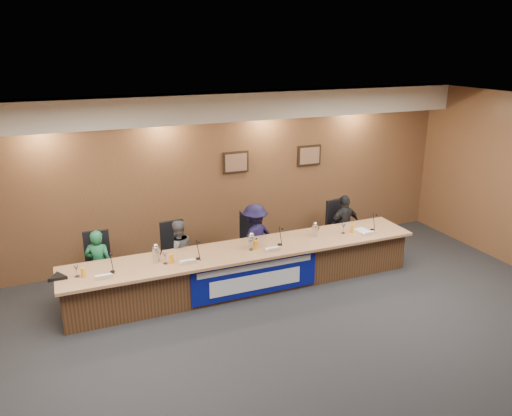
{
  "coord_description": "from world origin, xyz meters",
  "views": [
    {
      "loc": [
        -2.82,
        -4.87,
        4.06
      ],
      "look_at": [
        0.27,
        2.64,
        1.35
      ],
      "focal_mm": 35.0,
      "sensor_mm": 36.0,
      "label": 1
    }
  ],
  "objects_px": {
    "office_chair_c": "(253,245)",
    "office_chair_d": "(341,231)",
    "carafe_left": "(156,255)",
    "panelist_c": "(255,238)",
    "panelist_b": "(178,253)",
    "panelist_d": "(344,226)",
    "panelist_a": "(99,265)",
    "office_chair_b": "(177,257)",
    "banner": "(256,277)",
    "office_chair_a": "(99,269)",
    "carafe_mid": "(252,242)",
    "speakerphone": "(58,277)",
    "dais_body": "(247,269)",
    "carafe_right": "(315,231)"
  },
  "relations": [
    {
      "from": "panelist_c",
      "to": "panelist_a",
      "type": "bearing_deg",
      "value": -21.76
    },
    {
      "from": "office_chair_d",
      "to": "carafe_left",
      "type": "distance_m",
      "value": 3.91
    },
    {
      "from": "carafe_mid",
      "to": "speakerphone",
      "type": "height_order",
      "value": "carafe_mid"
    },
    {
      "from": "carafe_left",
      "to": "speakerphone",
      "type": "distance_m",
      "value": 1.47
    },
    {
      "from": "panelist_b",
      "to": "panelist_d",
      "type": "bearing_deg",
      "value": 171.23
    },
    {
      "from": "carafe_right",
      "to": "office_chair_c",
      "type": "bearing_deg",
      "value": 143.78
    },
    {
      "from": "banner",
      "to": "carafe_left",
      "type": "distance_m",
      "value": 1.66
    },
    {
      "from": "speakerphone",
      "to": "carafe_mid",
      "type": "bearing_deg",
      "value": -0.43
    },
    {
      "from": "banner",
      "to": "panelist_c",
      "type": "distance_m",
      "value": 1.1
    },
    {
      "from": "panelist_a",
      "to": "speakerphone",
      "type": "xyz_separation_m",
      "value": [
        -0.63,
        -0.61,
        0.17
      ]
    },
    {
      "from": "office_chair_b",
      "to": "speakerphone",
      "type": "height_order",
      "value": "speakerphone"
    },
    {
      "from": "panelist_a",
      "to": "office_chair_b",
      "type": "bearing_deg",
      "value": -156.16
    },
    {
      "from": "office_chair_d",
      "to": "panelist_c",
      "type": "bearing_deg",
      "value": 174.29
    },
    {
      "from": "panelist_b",
      "to": "speakerphone",
      "type": "relative_size",
      "value": 3.7
    },
    {
      "from": "panelist_b",
      "to": "office_chair_d",
      "type": "xyz_separation_m",
      "value": [
        3.34,
        0.1,
        -0.11
      ]
    },
    {
      "from": "banner",
      "to": "office_chair_a",
      "type": "height_order",
      "value": "banner"
    },
    {
      "from": "office_chair_d",
      "to": "panelist_b",
      "type": "bearing_deg",
      "value": 172.99
    },
    {
      "from": "office_chair_c",
      "to": "dais_body",
      "type": "bearing_deg",
      "value": -108.34
    },
    {
      "from": "office_chair_a",
      "to": "carafe_mid",
      "type": "relative_size",
      "value": 2.19
    },
    {
      "from": "panelist_c",
      "to": "speakerphone",
      "type": "height_order",
      "value": "panelist_c"
    },
    {
      "from": "banner",
      "to": "dais_body",
      "type": "bearing_deg",
      "value": 90.0
    },
    {
      "from": "office_chair_d",
      "to": "office_chair_a",
      "type": "bearing_deg",
      "value": 171.28
    },
    {
      "from": "dais_body",
      "to": "carafe_right",
      "type": "distance_m",
      "value": 1.41
    },
    {
      "from": "panelist_d",
      "to": "office_chair_a",
      "type": "xyz_separation_m",
      "value": [
        -4.66,
        0.1,
        -0.14
      ]
    },
    {
      "from": "panelist_c",
      "to": "carafe_mid",
      "type": "distance_m",
      "value": 0.74
    },
    {
      "from": "panelist_b",
      "to": "panelist_c",
      "type": "xyz_separation_m",
      "value": [
        1.44,
        0.0,
        0.06
      ]
    },
    {
      "from": "panelist_a",
      "to": "office_chair_d",
      "type": "bearing_deg",
      "value": -159.27
    },
    {
      "from": "dais_body",
      "to": "panelist_c",
      "type": "bearing_deg",
      "value": 55.91
    },
    {
      "from": "panelist_a",
      "to": "office_chair_d",
      "type": "height_order",
      "value": "panelist_a"
    },
    {
      "from": "office_chair_a",
      "to": "speakerphone",
      "type": "relative_size",
      "value": 1.5
    },
    {
      "from": "dais_body",
      "to": "panelist_b",
      "type": "distance_m",
      "value": 1.22
    },
    {
      "from": "office_chair_c",
      "to": "carafe_right",
      "type": "xyz_separation_m",
      "value": [
        0.92,
        -0.67,
        0.38
      ]
    },
    {
      "from": "office_chair_a",
      "to": "office_chair_b",
      "type": "bearing_deg",
      "value": 4.69
    },
    {
      "from": "banner",
      "to": "office_chair_a",
      "type": "distance_m",
      "value": 2.61
    },
    {
      "from": "panelist_b",
      "to": "panelist_d",
      "type": "distance_m",
      "value": 3.34
    },
    {
      "from": "office_chair_a",
      "to": "carafe_left",
      "type": "height_order",
      "value": "carafe_left"
    },
    {
      "from": "dais_body",
      "to": "office_chair_b",
      "type": "bearing_deg",
      "value": 147.07
    },
    {
      "from": "banner",
      "to": "office_chair_b",
      "type": "xyz_separation_m",
      "value": [
        -1.05,
        1.09,
        0.1
      ]
    },
    {
      "from": "dais_body",
      "to": "banner",
      "type": "bearing_deg",
      "value": -90.0
    },
    {
      "from": "carafe_left",
      "to": "panelist_c",
      "type": "bearing_deg",
      "value": 17.27
    },
    {
      "from": "carafe_left",
      "to": "panelist_b",
      "type": "bearing_deg",
      "value": 51.05
    },
    {
      "from": "office_chair_c",
      "to": "office_chair_d",
      "type": "relative_size",
      "value": 1.0
    },
    {
      "from": "panelist_b",
      "to": "office_chair_b",
      "type": "bearing_deg",
      "value": -98.77
    },
    {
      "from": "panelist_b",
      "to": "carafe_right",
      "type": "xyz_separation_m",
      "value": [
        2.36,
        -0.57,
        0.27
      ]
    },
    {
      "from": "carafe_left",
      "to": "speakerphone",
      "type": "xyz_separation_m",
      "value": [
        -1.47,
        -0.01,
        -0.1
      ]
    },
    {
      "from": "banner",
      "to": "carafe_right",
      "type": "xyz_separation_m",
      "value": [
        1.31,
        0.42,
        0.48
      ]
    },
    {
      "from": "dais_body",
      "to": "carafe_right",
      "type": "height_order",
      "value": "carafe_right"
    },
    {
      "from": "carafe_right",
      "to": "dais_body",
      "type": "bearing_deg",
      "value": -179.83
    },
    {
      "from": "carafe_right",
      "to": "speakerphone",
      "type": "distance_m",
      "value": 4.31
    },
    {
      "from": "office_chair_a",
      "to": "banner",
      "type": "bearing_deg",
      "value": -20.12
    }
  ]
}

